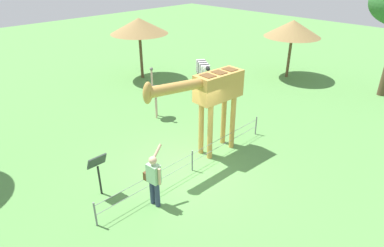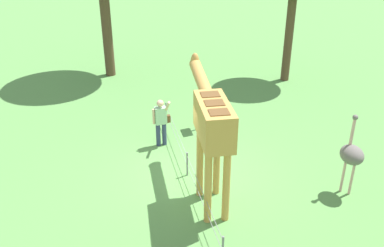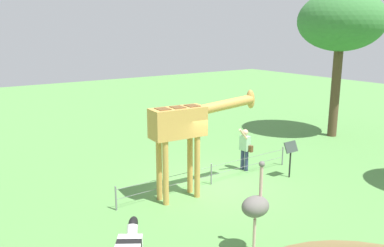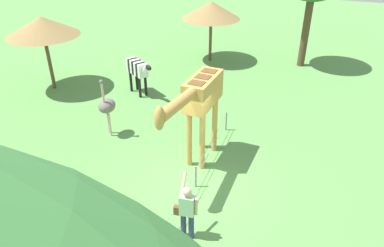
{
  "view_description": "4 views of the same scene",
  "coord_description": "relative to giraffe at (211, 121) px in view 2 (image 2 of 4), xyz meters",
  "views": [
    {
      "loc": [
        6.33,
        6.46,
        6.26
      ],
      "look_at": [
        0.29,
        0.4,
        1.92
      ],
      "focal_mm": 31.01,
      "sensor_mm": 36.0,
      "label": 1
    },
    {
      "loc": [
        -10.0,
        2.29,
        6.84
      ],
      "look_at": [
        -0.31,
        0.06,
        1.8
      ],
      "focal_mm": 39.83,
      "sensor_mm": 36.0,
      "label": 2
    },
    {
      "loc": [
        -7.78,
        -9.91,
        5.14
      ],
      "look_at": [
        -0.21,
        0.98,
        2.01
      ],
      "focal_mm": 36.97,
      "sensor_mm": 36.0,
      "label": 3
    },
    {
      "loc": [
        8.04,
        2.86,
        7.12
      ],
      "look_at": [
        -0.6,
        -0.2,
        1.8
      ],
      "focal_mm": 33.99,
      "sensor_mm": 36.0,
      "label": 4
    }
  ],
  "objects": [
    {
      "name": "ground_plane",
      "position": [
        1.22,
        0.21,
        -2.28
      ],
      "size": [
        60.0,
        60.0,
        0.0
      ],
      "primitive_type": "plane",
      "color": "#568E47"
    },
    {
      "name": "giraffe",
      "position": [
        0.0,
        0.0,
        0.0
      ],
      "size": [
        3.8,
        0.82,
        3.24
      ],
      "color": "#C69347",
      "rests_on": "ground_plane"
    },
    {
      "name": "visitor",
      "position": [
        3.11,
        0.75,
        -1.38
      ],
      "size": [
        0.63,
        0.58,
        1.71
      ],
      "color": "navy",
      "rests_on": "ground_plane"
    },
    {
      "name": "ostrich",
      "position": [
        -0.54,
        -3.63,
        -1.1
      ],
      "size": [
        0.7,
        0.56,
        2.25
      ],
      "color": "#CC9E93",
      "rests_on": "ground_plane"
    },
    {
      "name": "info_sign",
      "position": [
        3.94,
        -0.72,
        -1.33
      ],
      "size": [
        0.56,
        0.21,
        1.32
      ],
      "color": "black",
      "rests_on": "ground_plane"
    },
    {
      "name": "wire_fence",
      "position": [
        1.22,
        0.33,
        -1.88
      ],
      "size": [
        7.05,
        0.05,
        0.75
      ],
      "color": "slate",
      "rests_on": "ground_plane"
    }
  ]
}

